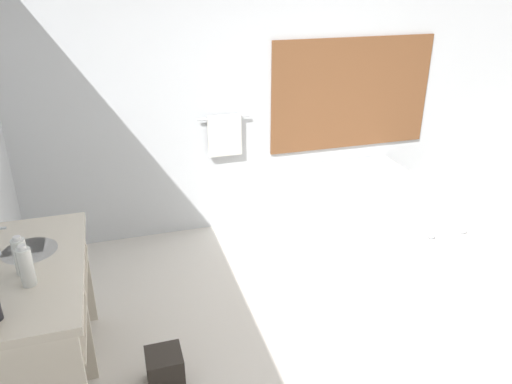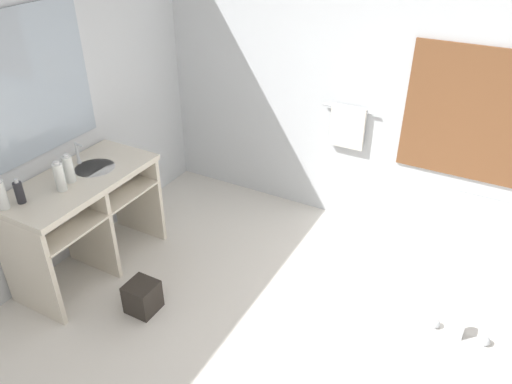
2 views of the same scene
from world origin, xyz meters
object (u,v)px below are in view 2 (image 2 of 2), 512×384
Objects in this scene: bathtub at (470,287)px; water_bottle_1 at (69,169)px; soap_dispenser at (19,192)px; water_bottle_2 at (1,195)px; water_bottle_3 at (60,177)px; waste_bin at (143,297)px.

water_bottle_1 reaches higher than bathtub.
bathtub is 7.79× the size of water_bottle_1.
soap_dispenser is (-2.98, -1.33, 0.66)m from bathtub.
water_bottle_2 reaches higher than bathtub.
bathtub is 3.42m from water_bottle_2.
soap_dispenser reaches higher than bathtub.
water_bottle_3 is 0.29m from soap_dispenser.
water_bottle_2 is 0.97× the size of water_bottle_3.
bathtub is at bearing 20.51° from water_bottle_3.
water_bottle_1 is 1.20× the size of soap_dispenser.
water_bottle_1 is at bearing 168.65° from waste_bin.
water_bottle_1 and water_bottle_2 have the same top height.
bathtub is 7.53× the size of water_bottle_3.
water_bottle_3 reaches higher than waste_bin.
bathtub is at bearing 24.09° from soap_dispenser.
waste_bin is at bearing 17.69° from soap_dispenser.
waste_bin is at bearing -11.35° from water_bottle_1.
water_bottle_3 is at bearing 178.72° from waste_bin.
water_bottle_2 is 0.93× the size of waste_bin.
waste_bin is (-2.20, -1.08, -0.19)m from bathtub.
bathtub is at bearing 18.03° from water_bottle_1.
water_bottle_2 is (-3.03, -1.44, 0.68)m from bathtub.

